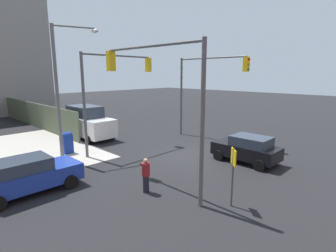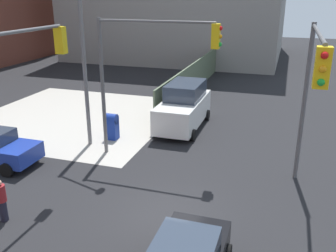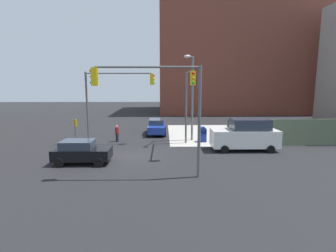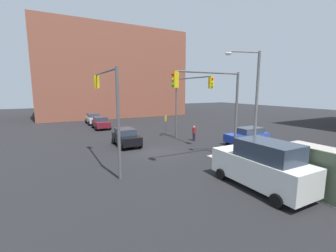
% 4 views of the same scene
% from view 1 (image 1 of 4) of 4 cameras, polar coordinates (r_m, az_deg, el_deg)
% --- Properties ---
extents(ground_plane, '(120.00, 120.00, 0.00)m').
position_cam_1_polar(ground_plane, '(16.93, 4.15, -6.65)').
color(ground_plane, black).
extents(construction_fence, '(23.63, 0.12, 2.40)m').
position_cam_1_polar(construction_fence, '(31.77, -28.63, 2.67)').
color(construction_fence, '#56664C').
rests_on(construction_fence, ground).
extents(traffic_signal_nw_corner, '(6.27, 0.36, 6.50)m').
position_cam_1_polar(traffic_signal_nw_corner, '(11.41, -2.23, 8.60)').
color(traffic_signal_nw_corner, '#59595B').
rests_on(traffic_signal_nw_corner, ground).
extents(traffic_signal_se_corner, '(6.23, 0.36, 6.50)m').
position_cam_1_polar(traffic_signal_se_corner, '(20.95, 7.96, 9.74)').
color(traffic_signal_se_corner, '#59595B').
rests_on(traffic_signal_se_corner, ground).
extents(traffic_signal_ne_corner, '(0.36, 5.65, 6.50)m').
position_cam_1_polar(traffic_signal_ne_corner, '(17.91, -11.88, 9.24)').
color(traffic_signal_ne_corner, '#59595B').
rests_on(traffic_signal_ne_corner, ground).
extents(street_lamp_corner, '(1.12, 2.56, 8.00)m').
position_cam_1_polar(street_lamp_corner, '(16.91, -21.89, 8.77)').
color(street_lamp_corner, slate).
rests_on(street_lamp_corner, ground).
extents(warning_sign_two_way, '(0.48, 0.48, 2.40)m').
position_cam_1_polar(warning_sign_two_way, '(10.63, 13.97, -8.70)').
color(warning_sign_two_way, '#4C4C4C').
rests_on(warning_sign_two_way, ground).
extents(mailbox_blue, '(0.56, 0.64, 1.43)m').
position_cam_1_polar(mailbox_blue, '(18.64, -21.15, -3.28)').
color(mailbox_blue, navy).
rests_on(mailbox_blue, ground).
extents(hatchback_black, '(3.84, 2.02, 1.62)m').
position_cam_1_polar(hatchback_black, '(16.33, 16.83, -4.72)').
color(hatchback_black, black).
rests_on(hatchback_black, ground).
extents(hatchback_blue, '(2.02, 4.33, 1.62)m').
position_cam_1_polar(hatchback_blue, '(13.22, -28.43, -9.41)').
color(hatchback_blue, '#1E389E').
rests_on(hatchback_blue, ground).
extents(van_white_delivery, '(5.40, 2.32, 2.62)m').
position_cam_1_polar(van_white_delivery, '(22.57, -17.11, 0.77)').
color(van_white_delivery, white).
rests_on(van_white_delivery, ground).
extents(pedestrian_crossing, '(0.36, 0.36, 1.58)m').
position_cam_1_polar(pedestrian_crossing, '(11.84, -4.85, -10.56)').
color(pedestrian_crossing, maroon).
rests_on(pedestrian_crossing, ground).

